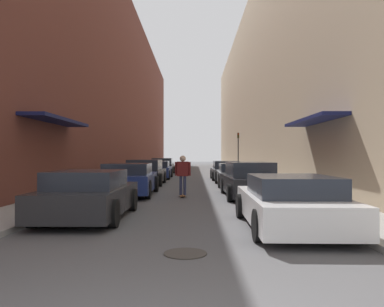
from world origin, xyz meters
name	(u,v)px	position (x,y,z in m)	size (l,w,h in m)	color
ground	(190,177)	(0.00, 25.86, 0.00)	(142.24, 142.24, 0.00)	#515154
curb_strip_left	(145,172)	(-4.28, 32.33, 0.06)	(1.80, 64.65, 0.12)	gray
curb_strip_right	(236,172)	(4.28, 32.33, 0.06)	(1.80, 64.65, 0.12)	gray
building_row_left	(114,91)	(-7.18, 32.32, 7.68)	(4.90, 64.65, 15.36)	brown
building_row_right	(267,89)	(7.18, 32.32, 7.82)	(4.90, 64.65, 15.63)	tan
parked_car_left_0	(89,195)	(-2.32, 6.85, 0.59)	(1.96, 4.15, 1.21)	#232326
parked_car_left_1	(129,179)	(-2.29, 12.43, 0.63)	(2.06, 4.50, 1.28)	navy
parked_car_left_2	(145,173)	(-2.35, 17.88, 0.66)	(2.03, 4.09, 1.37)	black
parked_car_left_3	(157,170)	(-2.30, 23.60, 0.60)	(2.08, 4.80, 1.22)	navy
parked_car_left_4	(162,166)	(-2.43, 29.85, 0.66)	(2.00, 4.71, 1.38)	black
parked_car_right_0	(290,202)	(2.43, 5.58, 0.57)	(2.00, 4.40, 1.16)	silver
parked_car_right_1	(249,180)	(2.41, 11.70, 0.64)	(1.88, 4.80, 1.35)	black
parked_car_right_2	(234,175)	(2.45, 17.19, 0.59)	(1.86, 4.45, 1.18)	gray
parked_car_right_3	(225,171)	(2.41, 22.19, 0.60)	(1.90, 4.03, 1.24)	#515459
skateboarder	(183,172)	(-0.10, 11.77, 0.98)	(0.61, 0.78, 1.59)	brown
manhole_cover	(185,253)	(0.20, 3.45, 0.01)	(0.70, 0.70, 0.02)	#332D28
traffic_light	(238,148)	(4.10, 29.34, 2.24)	(0.16, 0.22, 3.43)	#2D2D2D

